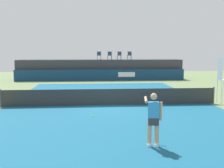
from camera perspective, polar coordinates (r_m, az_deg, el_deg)
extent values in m
plane|color=#6B7F51|center=(19.16, -1.03, -2.63)|extent=(48.00, 48.00, 0.00)
cube|color=#16597A|center=(16.22, -0.36, -4.34)|extent=(12.00, 22.00, 0.00)
cube|color=navy|center=(29.50, -2.32, 1.83)|extent=(18.00, 0.20, 1.20)
cube|color=white|center=(29.63, 3.01, 1.96)|extent=(1.80, 0.02, 0.50)
cube|color=#38383D|center=(31.26, -2.46, 3.02)|extent=(18.00, 2.80, 2.20)
cylinder|color=#2D3D56|center=(31.68, -2.33, 5.46)|extent=(0.04, 0.04, 0.44)
cylinder|color=#2D3D56|center=(31.67, -3.06, 5.46)|extent=(0.04, 0.04, 0.44)
cylinder|color=#2D3D56|center=(31.28, -2.30, 5.45)|extent=(0.04, 0.04, 0.44)
cylinder|color=#2D3D56|center=(31.27, -3.05, 5.44)|extent=(0.04, 0.04, 0.44)
cube|color=#2D3D56|center=(31.47, -2.69, 5.88)|extent=(0.44, 0.44, 0.03)
cube|color=#2D3D56|center=(31.26, -2.68, 6.29)|extent=(0.44, 0.03, 0.42)
cylinder|color=#2D3D56|center=(31.20, -0.15, 5.45)|extent=(0.04, 0.04, 0.44)
cylinder|color=#2D3D56|center=(31.17, -0.89, 5.45)|extent=(0.04, 0.04, 0.44)
cylinder|color=#2D3D56|center=(30.80, -0.09, 5.43)|extent=(0.04, 0.04, 0.44)
cylinder|color=#2D3D56|center=(30.77, -0.84, 5.43)|extent=(0.04, 0.04, 0.44)
cube|color=#2D3D56|center=(30.98, -0.49, 5.88)|extent=(0.44, 0.44, 0.03)
cube|color=#2D3D56|center=(30.77, -0.47, 6.29)|extent=(0.44, 0.03, 0.42)
cylinder|color=#2D3D56|center=(31.50, 1.77, 5.46)|extent=(0.04, 0.04, 0.44)
cylinder|color=#2D3D56|center=(31.43, 1.05, 5.46)|extent=(0.04, 0.04, 0.44)
cylinder|color=#2D3D56|center=(31.11, 1.92, 5.44)|extent=(0.04, 0.04, 0.44)
cylinder|color=#2D3D56|center=(31.03, 1.18, 5.44)|extent=(0.04, 0.04, 0.44)
cube|color=#2D3D56|center=(31.26, 1.48, 5.88)|extent=(0.47, 0.47, 0.03)
cube|color=#2D3D56|center=(31.06, 1.55, 6.29)|extent=(0.44, 0.06, 0.42)
cylinder|color=#2D3D56|center=(31.74, 3.87, 5.46)|extent=(0.04, 0.04, 0.44)
cylinder|color=#2D3D56|center=(31.67, 3.15, 5.46)|extent=(0.04, 0.04, 0.44)
cylinder|color=#2D3D56|center=(31.34, 3.99, 5.44)|extent=(0.04, 0.04, 0.44)
cylinder|color=#2D3D56|center=(31.27, 3.26, 5.44)|extent=(0.04, 0.04, 0.44)
cube|color=#2D3D56|center=(31.50, 3.57, 5.88)|extent=(0.45, 0.45, 0.03)
cube|color=#2D3D56|center=(31.29, 3.64, 6.28)|extent=(0.44, 0.03, 0.42)
cylinder|color=white|center=(18.18, 21.78, -1.39)|extent=(0.04, 0.04, 1.40)
cylinder|color=white|center=(17.62, 21.52, -1.62)|extent=(0.04, 0.04, 1.40)
cylinder|color=white|center=(17.94, 20.75, -1.45)|extent=(0.04, 0.04, 1.40)
cube|color=white|center=(17.81, 21.75, 0.77)|extent=(0.52, 0.52, 0.03)
cube|color=white|center=(17.64, 21.31, 2.95)|extent=(0.11, 0.44, 1.33)
cube|color=#2D2D2D|center=(16.13, -0.36, -2.69)|extent=(12.40, 0.02, 0.95)
cylinder|color=#4C4C51|center=(16.85, -21.92, -2.69)|extent=(0.10, 0.10, 1.00)
cylinder|color=#4C4C51|center=(17.70, 20.10, -2.18)|extent=(0.10, 0.10, 1.00)
cube|color=white|center=(9.50, 9.13, -12.18)|extent=(0.16, 0.28, 0.10)
cylinder|color=tan|center=(9.36, 9.18, -9.52)|extent=(0.14, 0.14, 0.82)
cube|color=white|center=(9.48, 7.65, -12.19)|extent=(0.16, 0.28, 0.10)
cylinder|color=tan|center=(9.34, 7.70, -9.52)|extent=(0.14, 0.14, 0.82)
cube|color=#333338|center=(9.26, 8.48, -7.56)|extent=(0.37, 0.27, 0.24)
cube|color=#338CCC|center=(9.18, 8.51, -5.38)|extent=(0.39, 0.25, 0.56)
sphere|color=tan|center=(9.10, 8.56, -2.55)|extent=(0.22, 0.22, 0.22)
cylinder|color=tan|center=(9.21, 10.01, -5.51)|extent=(0.09, 0.09, 0.60)
cylinder|color=tan|center=(9.37, 6.96, -3.21)|extent=(0.18, 0.61, 0.14)
cylinder|color=black|center=(9.78, 6.85, -2.64)|extent=(0.30, 0.08, 0.03)
torus|color=black|center=(10.07, 6.78, -2.38)|extent=(0.30, 0.07, 0.30)
sphere|color=#D8EA33|center=(13.36, -3.93, -6.61)|extent=(0.07, 0.07, 0.07)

